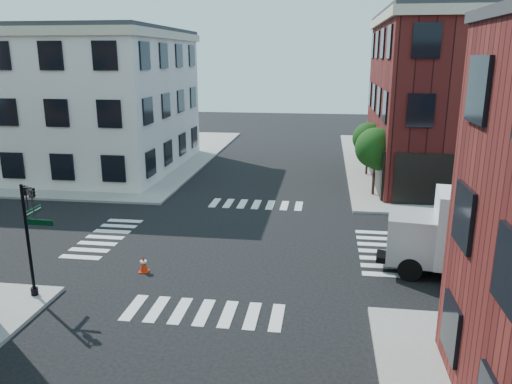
{
  "coord_description": "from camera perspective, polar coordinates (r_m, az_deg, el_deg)",
  "views": [
    {
      "loc": [
        4.19,
        -23.13,
        9.14
      ],
      "look_at": [
        0.83,
        0.95,
        2.5
      ],
      "focal_mm": 35.0,
      "sensor_mm": 36.0,
      "label": 1
    }
  ],
  "objects": [
    {
      "name": "tree_far",
      "position": [
        39.74,
        12.79,
        5.83
      ],
      "size": [
        2.43,
        2.43,
        4.07
      ],
      "color": "black",
      "rests_on": "ground"
    },
    {
      "name": "box_truck",
      "position": [
        22.98,
        25.26,
        -4.56
      ],
      "size": [
        8.36,
        3.51,
        3.69
      ],
      "rotation": [
        0.0,
        0.0,
        -0.14
      ],
      "color": "silver",
      "rests_on": "ground"
    },
    {
      "name": "tree_near",
      "position": [
        33.8,
        13.59,
        4.66
      ],
      "size": [
        2.69,
        2.69,
        4.49
      ],
      "color": "black",
      "rests_on": "ground"
    },
    {
      "name": "building_nw",
      "position": [
        45.63,
        -22.96,
        9.52
      ],
      "size": [
        22.0,
        16.0,
        11.0
      ],
      "primitive_type": "cube",
      "color": "silver",
      "rests_on": "ground"
    },
    {
      "name": "traffic_cone",
      "position": [
        22.53,
        -12.73,
        -8.06
      ],
      "size": [
        0.43,
        0.43,
        0.74
      ],
      "rotation": [
        0.0,
        0.0,
        0.06
      ],
      "color": "red",
      "rests_on": "ground"
    },
    {
      "name": "signal_pole",
      "position": [
        20.72,
        -24.38,
        -3.79
      ],
      "size": [
        1.29,
        1.24,
        4.6
      ],
      "color": "black",
      "rests_on": "ground"
    },
    {
      "name": "ground",
      "position": [
        25.22,
        -2.17,
        -5.98
      ],
      "size": [
        120.0,
        120.0,
        0.0
      ],
      "primitive_type": "plane",
      "color": "black",
      "rests_on": "ground"
    },
    {
      "name": "sidewalk_nw",
      "position": [
        51.61,
        -21.47,
        4.1
      ],
      "size": [
        30.0,
        30.0,
        0.15
      ],
      "primitive_type": "cube",
      "color": "gray",
      "rests_on": "ground"
    }
  ]
}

